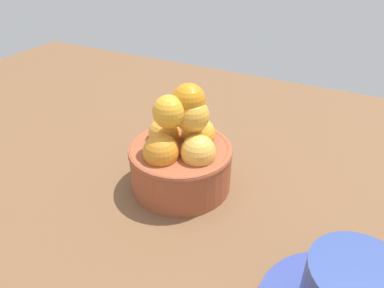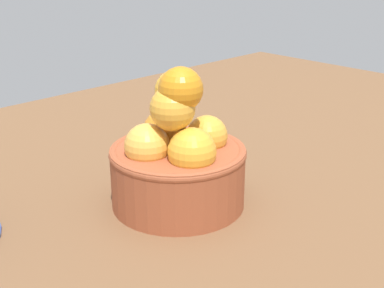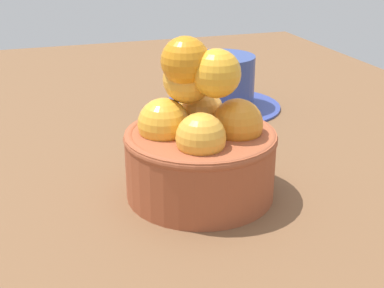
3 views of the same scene
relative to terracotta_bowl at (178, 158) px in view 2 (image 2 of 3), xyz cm
name	(u,v)px [view 2 (image 2 of 3)]	position (x,y,z in cm)	size (l,w,h in cm)	color
ground_plane	(179,220)	(0.07, 0.04, -7.17)	(140.62, 90.46, 4.06)	brown
terracotta_bowl	(178,158)	(0.00, 0.00, 0.00)	(13.92, 13.92, 14.79)	#9E4C2D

